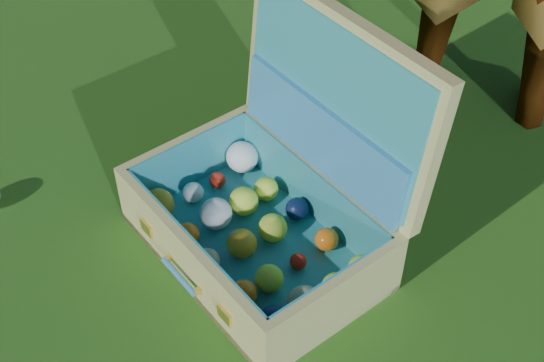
# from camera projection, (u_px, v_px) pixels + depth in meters

# --- Properties ---
(ground) EXTENTS (60.00, 60.00, 0.00)m
(ground) POSITION_uv_depth(u_px,v_px,m) (246.00, 260.00, 1.59)
(ground) COLOR #215114
(ground) RESTS_ON ground
(suitcase) EXTENTS (0.63, 0.57, 0.50)m
(suitcase) POSITION_uv_depth(u_px,v_px,m) (280.00, 193.00, 1.54)
(suitcase) COLOR #C7BD6B
(suitcase) RESTS_ON ground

